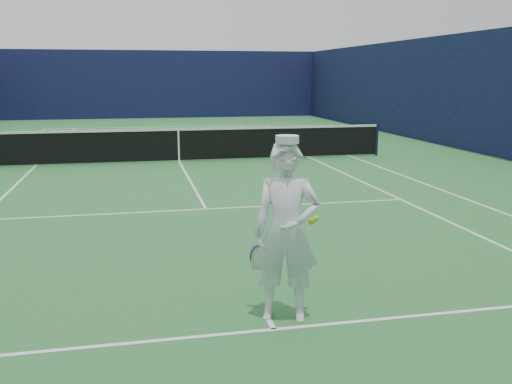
{
  "coord_description": "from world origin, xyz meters",
  "views": [
    {
      "loc": [
        -1.34,
        -17.18,
        2.58
      ],
      "look_at": [
        0.19,
        -10.11,
        1.09
      ],
      "focal_mm": 40.0,
      "sensor_mm": 36.0,
      "label": 1
    }
  ],
  "objects": [
    {
      "name": "ground",
      "position": [
        0.0,
        0.0,
        0.0
      ],
      "size": [
        80.0,
        80.0,
        0.0
      ],
      "primitive_type": "plane",
      "color": "#2A6F34",
      "rests_on": "ground"
    },
    {
      "name": "court_markings",
      "position": [
        0.0,
        0.0,
        0.0
      ],
      "size": [
        11.03,
        23.83,
        0.01
      ],
      "color": "white",
      "rests_on": "ground"
    },
    {
      "name": "windscreen_fence",
      "position": [
        0.0,
        0.0,
        2.0
      ],
      "size": [
        20.12,
        36.12,
        4.0
      ],
      "color": "#10133B",
      "rests_on": "ground"
    },
    {
      "name": "tennis_net",
      "position": [
        0.0,
        0.0,
        0.55
      ],
      "size": [
        12.88,
        0.09,
        1.07
      ],
      "color": "#141E4C",
      "rests_on": "ground"
    },
    {
      "name": "tennis_player",
      "position": [
        0.19,
        -11.61,
        0.96
      ],
      "size": [
        0.8,
        0.69,
        1.98
      ],
      "rotation": [
        0.0,
        0.0,
        -0.31
      ],
      "color": "white",
      "rests_on": "ground"
    }
  ]
}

